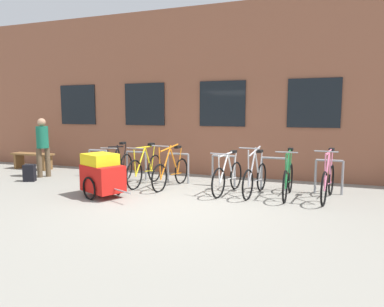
{
  "coord_description": "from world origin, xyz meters",
  "views": [
    {
      "loc": [
        2.45,
        -6.24,
        1.83
      ],
      "look_at": [
        -0.33,
        1.6,
        0.81
      ],
      "focal_mm": 32.45,
      "sensor_mm": 36.0,
      "label": 1
    }
  ],
  "objects_px": {
    "bicycle_silver": "(255,178)",
    "bicycle_orange": "(171,172)",
    "bicycle_green": "(288,179)",
    "bike_trailer": "(102,174)",
    "bicycle_white": "(228,177)",
    "bicycle_yellow": "(145,169)",
    "wooden_bench": "(33,158)",
    "bicycle_pink": "(328,181)",
    "person_by_bench": "(43,143)",
    "backpack": "(29,173)",
    "bicycle_black": "(118,168)"
  },
  "relations": [
    {
      "from": "bicycle_silver",
      "to": "bicycle_orange",
      "type": "bearing_deg",
      "value": 177.57
    },
    {
      "from": "bicycle_green",
      "to": "bike_trailer",
      "type": "bearing_deg",
      "value": -160.94
    },
    {
      "from": "bicycle_white",
      "to": "bike_trailer",
      "type": "relative_size",
      "value": 1.13
    },
    {
      "from": "bicycle_yellow",
      "to": "wooden_bench",
      "type": "height_order",
      "value": "bicycle_yellow"
    },
    {
      "from": "bicycle_pink",
      "to": "person_by_bench",
      "type": "height_order",
      "value": "person_by_bench"
    },
    {
      "from": "bicycle_silver",
      "to": "bicycle_yellow",
      "type": "bearing_deg",
      "value": 177.54
    },
    {
      "from": "bicycle_orange",
      "to": "wooden_bench",
      "type": "relative_size",
      "value": 1.21
    },
    {
      "from": "bicycle_white",
      "to": "backpack",
      "type": "distance_m",
      "value": 5.23
    },
    {
      "from": "bicycle_orange",
      "to": "bicycle_black",
      "type": "bearing_deg",
      "value": -179.39
    },
    {
      "from": "bicycle_white",
      "to": "person_by_bench",
      "type": "distance_m",
      "value": 5.34
    },
    {
      "from": "person_by_bench",
      "to": "bicycle_pink",
      "type": "bearing_deg",
      "value": -0.39
    },
    {
      "from": "bicycle_pink",
      "to": "bicycle_orange",
      "type": "relative_size",
      "value": 1.0
    },
    {
      "from": "bicycle_white",
      "to": "bike_trailer",
      "type": "height_order",
      "value": "bicycle_white"
    },
    {
      "from": "bicycle_green",
      "to": "bicycle_yellow",
      "type": "height_order",
      "value": "bicycle_green"
    },
    {
      "from": "bike_trailer",
      "to": "person_by_bench",
      "type": "height_order",
      "value": "person_by_bench"
    },
    {
      "from": "bicycle_yellow",
      "to": "wooden_bench",
      "type": "bearing_deg",
      "value": 168.18
    },
    {
      "from": "bicycle_black",
      "to": "wooden_bench",
      "type": "xyz_separation_m",
      "value": [
        -3.7,
        0.98,
        -0.03
      ]
    },
    {
      "from": "bicycle_silver",
      "to": "person_by_bench",
      "type": "xyz_separation_m",
      "value": [
        -5.91,
        0.12,
        0.57
      ]
    },
    {
      "from": "bicycle_pink",
      "to": "wooden_bench",
      "type": "xyz_separation_m",
      "value": [
        -8.69,
        0.98,
        -0.03
      ]
    },
    {
      "from": "bike_trailer",
      "to": "wooden_bench",
      "type": "xyz_separation_m",
      "value": [
        -4.13,
        2.31,
        -0.12
      ]
    },
    {
      "from": "bicycle_green",
      "to": "bicycle_black",
      "type": "height_order",
      "value": "bicycle_black"
    },
    {
      "from": "bicycle_yellow",
      "to": "bicycle_white",
      "type": "relative_size",
      "value": 1.07
    },
    {
      "from": "bicycle_silver",
      "to": "person_by_bench",
      "type": "distance_m",
      "value": 5.94
    },
    {
      "from": "bike_trailer",
      "to": "person_by_bench",
      "type": "distance_m",
      "value": 3.2
    },
    {
      "from": "person_by_bench",
      "to": "bicycle_green",
      "type": "bearing_deg",
      "value": -0.71
    },
    {
      "from": "bicycle_yellow",
      "to": "person_by_bench",
      "type": "relative_size",
      "value": 1.07
    },
    {
      "from": "bicycle_white",
      "to": "backpack",
      "type": "bearing_deg",
      "value": -174.84
    },
    {
      "from": "person_by_bench",
      "to": "bike_trailer",
      "type": "bearing_deg",
      "value": -25.92
    },
    {
      "from": "bicycle_green",
      "to": "backpack",
      "type": "distance_m",
      "value": 6.54
    },
    {
      "from": "wooden_bench",
      "to": "bicycle_orange",
      "type": "bearing_deg",
      "value": -10.57
    },
    {
      "from": "bicycle_orange",
      "to": "bicycle_silver",
      "type": "height_order",
      "value": "bicycle_silver"
    },
    {
      "from": "bicycle_yellow",
      "to": "bicycle_green",
      "type": "bearing_deg",
      "value": -1.33
    },
    {
      "from": "wooden_bench",
      "to": "backpack",
      "type": "relative_size",
      "value": 3.23
    },
    {
      "from": "bike_trailer",
      "to": "wooden_bench",
      "type": "relative_size",
      "value": 1.02
    },
    {
      "from": "bicycle_orange",
      "to": "bicycle_yellow",
      "type": "bearing_deg",
      "value": 177.46
    },
    {
      "from": "bicycle_yellow",
      "to": "backpack",
      "type": "bearing_deg",
      "value": -168.58
    },
    {
      "from": "bicycle_white",
      "to": "bike_trailer",
      "type": "distance_m",
      "value": 2.75
    },
    {
      "from": "bicycle_green",
      "to": "backpack",
      "type": "height_order",
      "value": "bicycle_green"
    },
    {
      "from": "bicycle_pink",
      "to": "wooden_bench",
      "type": "bearing_deg",
      "value": 173.57
    },
    {
      "from": "bicycle_silver",
      "to": "wooden_bench",
      "type": "xyz_separation_m",
      "value": [
        -7.2,
        1.05,
        -0.01
      ]
    },
    {
      "from": "bicycle_orange",
      "to": "bicycle_white",
      "type": "distance_m",
      "value": 1.44
    },
    {
      "from": "bicycle_orange",
      "to": "bicycle_silver",
      "type": "bearing_deg",
      "value": -2.43
    },
    {
      "from": "bicycle_yellow",
      "to": "bicycle_black",
      "type": "relative_size",
      "value": 1.03
    },
    {
      "from": "bicycle_pink",
      "to": "bicycle_black",
      "type": "bearing_deg",
      "value": 179.98
    },
    {
      "from": "bicycle_green",
      "to": "bicycle_pink",
      "type": "bearing_deg",
      "value": 2.25
    },
    {
      "from": "bicycle_orange",
      "to": "wooden_bench",
      "type": "distance_m",
      "value": 5.25
    },
    {
      "from": "wooden_bench",
      "to": "backpack",
      "type": "xyz_separation_m",
      "value": [
        1.38,
        -1.55,
        -0.14
      ]
    },
    {
      "from": "bicycle_black",
      "to": "person_by_bench",
      "type": "height_order",
      "value": "person_by_bench"
    },
    {
      "from": "backpack",
      "to": "bike_trailer",
      "type": "bearing_deg",
      "value": -38.19
    },
    {
      "from": "bicycle_silver",
      "to": "bicycle_pink",
      "type": "bearing_deg",
      "value": 2.66
    }
  ]
}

